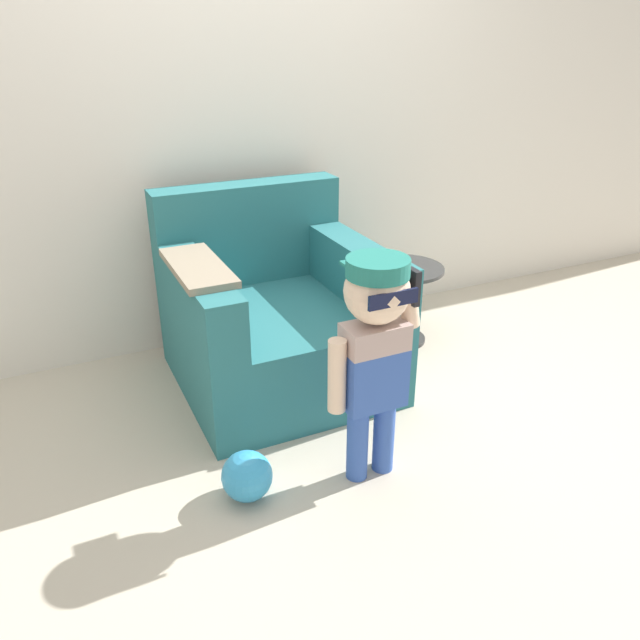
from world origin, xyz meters
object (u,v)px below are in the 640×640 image
at_px(armchair, 275,319).
at_px(person_child, 374,337).
at_px(side_table, 403,297).
at_px(toy_ball, 247,476).

height_order(armchair, person_child, armchair).
bearing_deg(side_table, person_child, -127.91).
height_order(side_table, toy_ball, side_table).
xyz_separation_m(armchair, person_child, (0.05, -0.86, 0.28)).
bearing_deg(toy_ball, person_child, -8.12).
bearing_deg(side_table, toy_ball, -144.41).
bearing_deg(person_child, side_table, 52.09).
distance_m(armchair, person_child, 0.90).
height_order(armchair, toy_ball, armchair).
distance_m(person_child, toy_ball, 0.70).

